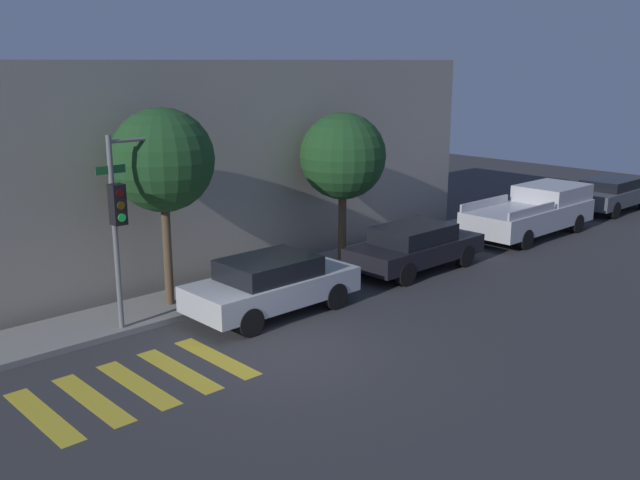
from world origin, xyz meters
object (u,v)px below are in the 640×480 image
sedan_near_corner (272,284)px  sedan_far_end (610,193)px  traffic_light_pole (130,197)px  tree_midblock (343,157)px  sedan_middle (415,246)px  tree_near_corner (163,161)px  pickup_truck (534,211)px

sedan_near_corner → sedan_far_end: 18.15m
sedan_far_end → traffic_light_pole: bearing=176.6°
sedan_far_end → tree_midblock: bearing=171.6°
tree_midblock → sedan_middle: bearing=-63.1°
sedan_middle → sedan_far_end: size_ratio=1.02×
traffic_light_pole → sedan_middle: size_ratio=1.01×
sedan_near_corner → sedan_far_end: (18.15, -0.00, -0.03)m
sedan_near_corner → sedan_middle: (5.49, -0.00, -0.03)m
sedan_middle → sedan_far_end: bearing=0.0°
sedan_middle → sedan_far_end: sedan_middle is taller
tree_near_corner → sedan_middle: bearing=-15.9°
sedan_middle → pickup_truck: 6.64m
traffic_light_pole → sedan_middle: (8.48, -1.26, -2.42)m
sedan_near_corner → tree_midblock: bearing=24.5°
traffic_light_pole → sedan_far_end: 21.31m
traffic_light_pole → sedan_middle: traffic_light_pole is taller
sedan_middle → tree_midblock: bearing=116.9°
tree_midblock → tree_near_corner: bearing=180.0°
pickup_truck → sedan_far_end: 6.02m
sedan_near_corner → pickup_truck: 12.13m
traffic_light_pole → pickup_truck: size_ratio=0.81×
traffic_light_pole → sedan_far_end: bearing=-3.4°
sedan_middle → pickup_truck: (6.64, 0.00, 0.12)m
traffic_light_pole → tree_near_corner: tree_near_corner is taller
sedan_far_end → tree_midblock: tree_midblock is taller
pickup_truck → tree_near_corner: size_ratio=1.11×
traffic_light_pole → sedan_far_end: (21.13, -1.26, -2.42)m
traffic_light_pole → tree_near_corner: 1.65m
sedan_near_corner → sedan_middle: bearing=-0.0°
pickup_truck → tree_midblock: size_ratio=1.21×
sedan_far_end → sedan_middle: bearing=180.0°
traffic_light_pole → tree_midblock: (7.45, 0.77, 0.15)m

